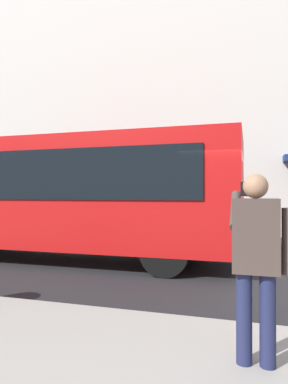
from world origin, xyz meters
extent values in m
plane|color=#232326|center=(0.00, 0.00, 0.00)|extent=(60.00, 60.00, 0.00)
cube|color=beige|center=(0.00, -6.80, 6.00)|extent=(28.00, 0.80, 12.00)
cube|color=red|center=(4.56, -0.09, 1.70)|extent=(9.00, 2.50, 2.60)
cube|color=black|center=(4.56, 1.17, 2.10)|extent=(7.60, 0.06, 1.10)
cylinder|color=black|center=(1.56, -1.19, 0.50)|extent=(1.00, 0.28, 1.00)
cylinder|color=black|center=(1.56, 1.01, 0.50)|extent=(1.00, 0.28, 1.00)
cylinder|color=#1E2347|center=(-0.22, 4.56, 0.56)|extent=(0.14, 0.14, 0.82)
cylinder|color=#1E2347|center=(-0.02, 4.56, 0.56)|extent=(0.14, 0.14, 0.82)
cube|color=#473833|center=(-0.12, 4.56, 1.30)|extent=(0.40, 0.24, 0.66)
sphere|color=#A87A5B|center=(-0.12, 4.56, 1.74)|extent=(0.22, 0.22, 0.22)
cylinder|color=#473833|center=(-0.38, 4.56, 1.26)|extent=(0.09, 0.09, 0.58)
cylinder|color=#473833|center=(0.06, 4.40, 1.52)|extent=(0.09, 0.48, 0.37)
cube|color=black|center=(-0.02, 4.26, 1.72)|extent=(0.07, 0.01, 0.14)
camera|label=1|loc=(-0.07, 7.79, 1.67)|focal=32.34mm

